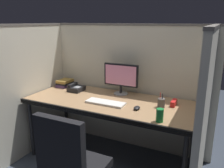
# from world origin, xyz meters

# --- Properties ---
(cubicle_partition_rear) EXTENTS (2.21, 0.06, 1.57)m
(cubicle_partition_rear) POSITION_xyz_m (0.00, 0.74, 0.79)
(cubicle_partition_rear) COLOR beige
(cubicle_partition_rear) RESTS_ON ground
(cubicle_partition_left) EXTENTS (0.06, 1.41, 1.57)m
(cubicle_partition_left) POSITION_xyz_m (-0.99, 0.20, 0.79)
(cubicle_partition_left) COLOR beige
(cubicle_partition_left) RESTS_ON ground
(cubicle_partition_right) EXTENTS (0.06, 1.41, 1.57)m
(cubicle_partition_right) POSITION_xyz_m (0.99, 0.20, 0.79)
(cubicle_partition_right) COLOR beige
(cubicle_partition_right) RESTS_ON ground
(desk) EXTENTS (1.90, 0.80, 0.74)m
(desk) POSITION_xyz_m (0.00, 0.29, 0.69)
(desk) COLOR #997551
(desk) RESTS_ON ground
(monitor_center) EXTENTS (0.43, 0.17, 0.37)m
(monitor_center) POSITION_xyz_m (0.01, 0.57, 0.96)
(monitor_center) COLOR gray
(monitor_center) RESTS_ON desk
(keyboard_main) EXTENTS (0.43, 0.15, 0.02)m
(keyboard_main) POSITION_xyz_m (-0.00, 0.19, 0.75)
(keyboard_main) COLOR silver
(keyboard_main) RESTS_ON desk
(computer_mouse) EXTENTS (0.06, 0.10, 0.04)m
(computer_mouse) POSITION_xyz_m (0.36, 0.17, 0.76)
(computer_mouse) COLOR black
(computer_mouse) RESTS_ON desk
(red_stapler) EXTENTS (0.04, 0.15, 0.06)m
(red_stapler) POSITION_xyz_m (0.67, 0.46, 0.77)
(red_stapler) COLOR red
(red_stapler) RESTS_ON desk
(book_stack) EXTENTS (0.16, 0.21, 0.09)m
(book_stack) POSITION_xyz_m (-0.81, 0.55, 0.79)
(book_stack) COLOR #4C3366
(book_stack) RESTS_ON desk
(soda_can) EXTENTS (0.07, 0.07, 0.12)m
(soda_can) POSITION_xyz_m (0.64, -0.01, 0.80)
(soda_can) COLOR #197233
(soda_can) RESTS_ON desk
(pen_cup) EXTENTS (0.08, 0.08, 0.16)m
(pen_cup) POSITION_xyz_m (0.57, 0.34, 0.79)
(pen_cup) COLOR #4C4742
(pen_cup) RESTS_ON desk
(desk_phone) EXTENTS (0.17, 0.19, 0.09)m
(desk_phone) POSITION_xyz_m (-0.56, 0.44, 0.77)
(desk_phone) COLOR black
(desk_phone) RESTS_ON desk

